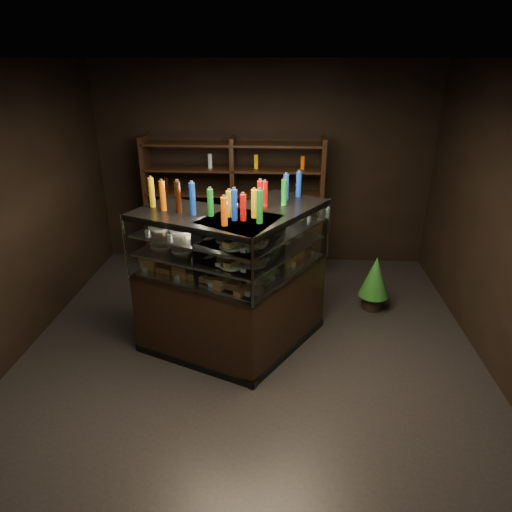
{
  "coord_description": "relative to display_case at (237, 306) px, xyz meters",
  "views": [
    {
      "loc": [
        0.33,
        -4.31,
        3.0
      ],
      "look_at": [
        0.07,
        -0.22,
        1.21
      ],
      "focal_mm": 32.0,
      "sensor_mm": 36.0,
      "label": 1
    }
  ],
  "objects": [
    {
      "name": "ground",
      "position": [
        0.16,
        0.02,
        -0.53
      ],
      "size": [
        5.0,
        5.0,
        0.0
      ],
      "primitive_type": "plane",
      "color": "black",
      "rests_on": "ground"
    },
    {
      "name": "room_shell",
      "position": [
        0.16,
        0.02,
        1.41
      ],
      "size": [
        5.02,
        5.02,
        3.01
      ],
      "color": "black",
      "rests_on": "ground"
    },
    {
      "name": "display_case",
      "position": [
        0.0,
        0.0,
        0.0
      ],
      "size": [
        2.12,
        1.64,
        1.6
      ],
      "rotation": [
        0.0,
        0.0,
        0.31
      ],
      "color": "black",
      "rests_on": "ground"
    },
    {
      "name": "food_display",
      "position": [
        0.0,
        -0.01,
        0.68
      ],
      "size": [
        1.7,
        1.22,
        0.49
      ],
      "color": "#BA7042",
      "rests_on": "display_case"
    },
    {
      "name": "bottles_top",
      "position": [
        -0.0,
        0.0,
        1.21
      ],
      "size": [
        1.53,
        1.08,
        0.3
      ],
      "color": "#B20C0A",
      "rests_on": "display_case"
    },
    {
      "name": "potted_conifer",
      "position": [
        1.66,
        0.98,
        -0.06
      ],
      "size": [
        0.38,
        0.38,
        0.82
      ],
      "rotation": [
        0.0,
        0.0,
        -0.11
      ],
      "color": "black",
      "rests_on": "ground"
    },
    {
      "name": "back_shelving",
      "position": [
        -0.25,
        2.07,
        0.07
      ],
      "size": [
        2.57,
        0.42,
        2.0
      ],
      "rotation": [
        0.0,
        0.0,
        0.0
      ],
      "color": "black",
      "rests_on": "ground"
    }
  ]
}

